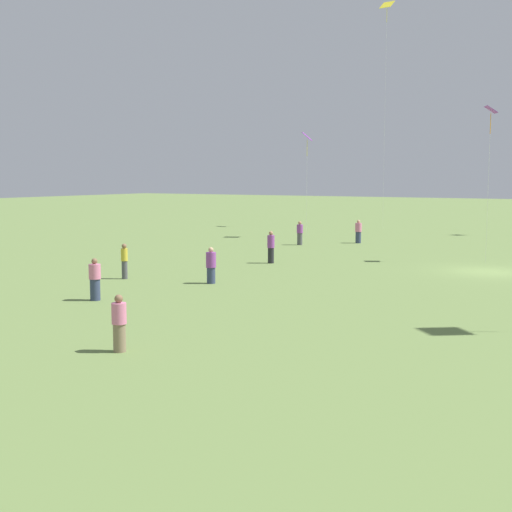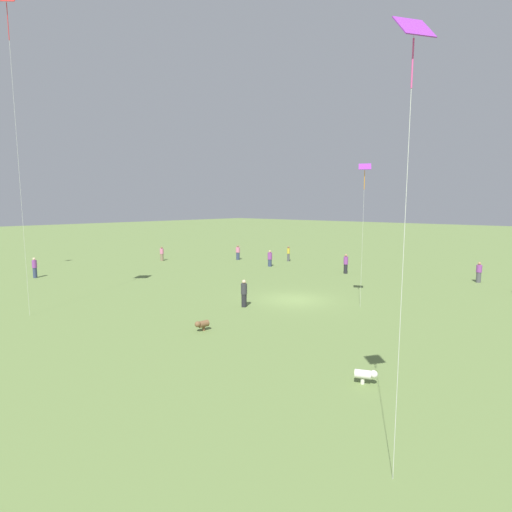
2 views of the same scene
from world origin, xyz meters
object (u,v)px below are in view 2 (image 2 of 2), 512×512
(person_5, at_px, (479,273))
(kite_5, at_px, (7,8))
(person_6, at_px, (288,254))
(kite_7, at_px, (413,54))
(kite_1, at_px, (365,174))
(person_0, at_px, (244,293))
(dog_1, at_px, (202,324))
(person_3, at_px, (35,268))
(person_1, at_px, (238,253))
(person_4, at_px, (162,254))
(person_7, at_px, (270,259))
(person_2, at_px, (346,264))
(dog_0, at_px, (366,375))

(person_5, bearing_deg, kite_5, -11.15)
(person_6, height_order, kite_7, kite_7)
(kite_7, bearing_deg, kite_1, 107.57)
(person_0, relative_size, dog_1, 2.23)
(person_0, distance_m, person_3, 21.39)
(person_3, relative_size, kite_5, 0.10)
(kite_5, height_order, kite_7, kite_5)
(person_0, relative_size, person_6, 1.01)
(person_3, height_order, kite_5, kite_5)
(person_0, relative_size, person_5, 1.02)
(person_1, xyz_separation_m, kite_5, (-7.50, 25.32, 15.94))
(person_4, xyz_separation_m, person_7, (-12.08, -4.94, 0.02))
(person_2, distance_m, kite_1, 14.54)
(person_7, height_order, kite_5, kite_5)
(person_5, height_order, dog_1, person_5)
(person_2, bearing_deg, person_6, 177.62)
(person_0, relative_size, person_1, 1.02)
(person_1, distance_m, dog_1, 26.81)
(person_4, xyz_separation_m, person_5, (-30.68, -9.67, 0.03))
(person_1, bearing_deg, person_0, -19.73)
(person_3, distance_m, person_5, 38.19)
(person_3, distance_m, kite_5, 21.01)
(person_0, xyz_separation_m, kite_5, (8.00, 9.77, 15.91))
(person_0, distance_m, kite_5, 20.31)
(person_0, relative_size, person_4, 1.05)
(person_0, height_order, person_5, person_0)
(person_4, relative_size, kite_1, 0.19)
(kite_5, height_order, dog_0, kite_5)
(person_6, relative_size, kite_7, 0.17)
(person_6, relative_size, kite_1, 0.19)
(kite_5, bearing_deg, person_4, 126.90)
(dog_0, height_order, dog_1, dog_1)
(person_7, height_order, kite_7, kite_7)
(person_1, bearing_deg, person_6, 54.71)
(person_3, bearing_deg, kite_7, -14.46)
(person_3, bearing_deg, person_6, 58.75)
(dog_0, distance_m, dog_1, 9.10)
(kite_5, relative_size, dog_0, 21.98)
(person_2, distance_m, person_6, 9.56)
(kite_5, xyz_separation_m, dog_1, (-9.70, -4.76, -16.41))
(person_5, bearing_deg, kite_1, 5.22)
(person_2, xyz_separation_m, person_3, (19.59, 20.16, -0.02))
(person_7, relative_size, dog_0, 2.09)
(person_4, bearing_deg, kite_7, 45.17)
(kite_5, bearing_deg, person_7, 94.71)
(person_2, distance_m, person_3, 28.11)
(dog_0, relative_size, dog_1, 1.04)
(kite_5, bearing_deg, person_0, 52.07)
(person_4, bearing_deg, dog_1, 41.68)
(dog_1, bearing_deg, person_3, 6.67)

